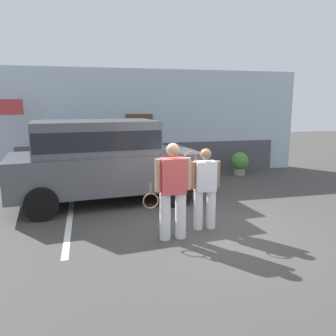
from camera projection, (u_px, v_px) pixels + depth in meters
ground_plane at (208, 230)px, 6.69m from camera, size 40.00×40.00×0.00m
parking_stripe_0 at (70, 216)px, 7.50m from camera, size 0.12×4.40×0.01m
house_frontage at (152, 126)px, 11.77m from camera, size 10.69×0.40×3.59m
parked_suv at (101, 157)px, 8.40m from camera, size 4.77×2.53×2.05m
tennis_player_man at (173, 190)px, 6.11m from camera, size 0.91×0.28×1.78m
tennis_player_woman at (205, 187)px, 6.63m from camera, size 0.74×0.26×1.61m
potted_plant_by_porch at (240, 162)px, 11.71m from camera, size 0.61×0.61×0.80m
flag_pole at (4, 125)px, 9.91m from camera, size 0.80×0.05×2.63m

